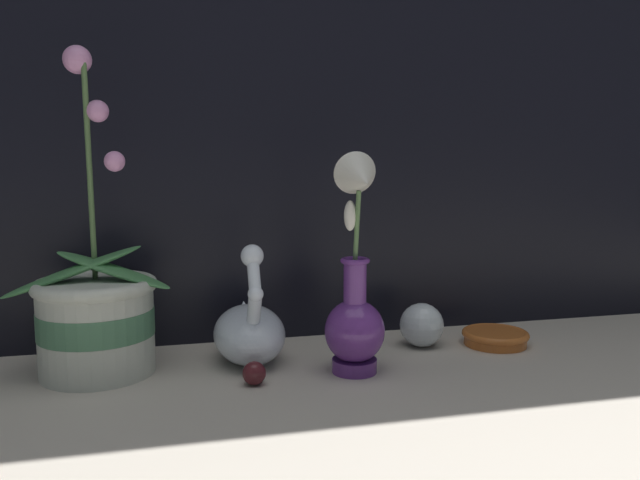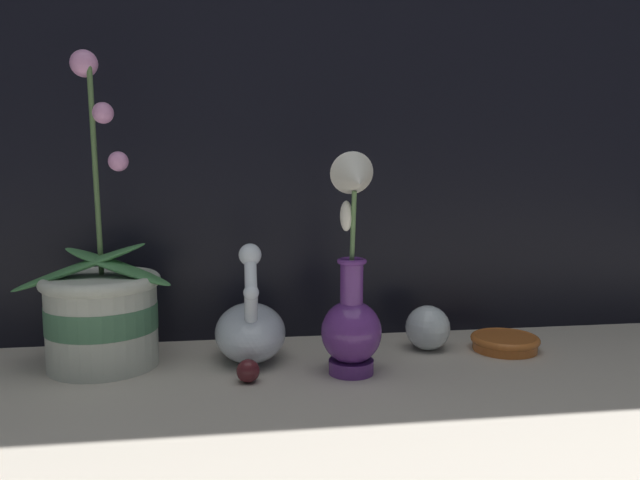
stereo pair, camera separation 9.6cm
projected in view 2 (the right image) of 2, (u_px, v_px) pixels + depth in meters
ground_plane at (329, 396)px, 0.84m from camera, size 2.80×2.80×0.00m
orchid_potted_plant at (102, 309)px, 0.95m from camera, size 0.24×0.18×0.47m
swan_figurine at (250, 328)px, 0.99m from camera, size 0.11×0.18×0.19m
blue_vase at (352, 299)px, 0.91m from camera, size 0.09×0.11×0.33m
glass_sphere at (428, 328)px, 1.04m from camera, size 0.07×0.07×0.07m
amber_dish at (505, 342)px, 1.04m from camera, size 0.11×0.11×0.02m
glass_bauble at (248, 371)px, 0.89m from camera, size 0.03×0.03×0.03m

